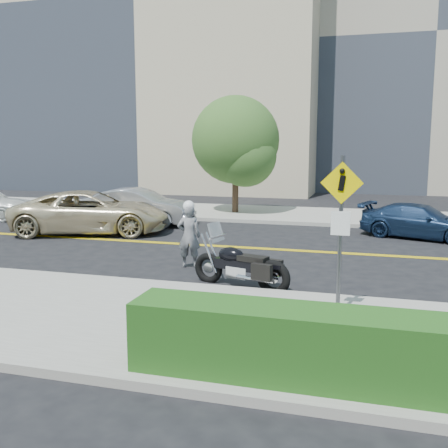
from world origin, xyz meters
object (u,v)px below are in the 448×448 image
motorcyclist (189,234)px  motorcycle (241,256)px  pedestrian_sign (341,220)px  parked_car_blue (420,221)px  suv (91,212)px  parked_car_silver (138,207)px

motorcyclist → motorcycle: motorcyclist is taller
pedestrian_sign → parked_car_blue: size_ratio=0.73×
motorcyclist → motorcycle: bearing=125.9°
pedestrian_sign → parked_car_blue: pedestrian_sign is taller
pedestrian_sign → motorcyclist: 5.45m
motorcycle → motorcyclist: bearing=155.7°
suv → parked_car_silver: (0.83, 2.28, -0.05)m
pedestrian_sign → suv: pedestrian_sign is taller
suv → parked_car_blue: size_ratio=1.38×
motorcyclist → suv: bearing=-51.6°
motorcycle → parked_car_silver: same height
parked_car_silver → parked_car_blue: 10.89m
motorcyclist → suv: 6.70m
motorcycle → parked_car_blue: (4.55, 7.91, -0.15)m
parked_car_blue → motorcyclist: bearing=153.2°
pedestrian_sign → motorcycle: bearing=142.8°
motorcycle → parked_car_blue: 9.12m
pedestrian_sign → parked_car_silver: bearing=132.0°
pedestrian_sign → suv: bearing=142.3°
motorcyclist → pedestrian_sign: bearing=127.3°
suv → parked_car_blue: 11.95m
parked_car_blue → parked_car_silver: bearing=108.4°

